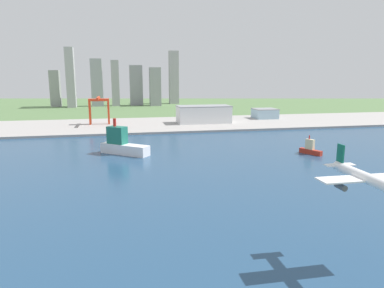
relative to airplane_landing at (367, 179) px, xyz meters
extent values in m
plane|color=#557546|center=(-34.90, 173.37, -32.14)|extent=(2400.00, 2400.00, 0.00)
cube|color=navy|center=(-34.90, 113.37, -32.06)|extent=(840.00, 360.00, 0.15)
cube|color=#A19C98|center=(-34.90, 363.37, -30.89)|extent=(840.00, 140.00, 2.50)
cylinder|color=white|center=(0.00, 0.23, 0.11)|extent=(4.00, 32.50, 3.57)
cube|color=white|center=(0.02, 1.86, -0.42)|extent=(30.51, 7.54, 0.50)
cube|color=#0C5947|center=(0.20, 14.84, 4.04)|extent=(0.55, 3.90, 8.56)
cube|color=white|center=(0.20, 14.84, 0.82)|extent=(11.00, 3.71, 0.36)
cylinder|color=#4C4F54|center=(-8.51, 1.00, -2.39)|extent=(2.02, 4.57, 1.96)
cube|color=white|center=(-72.91, 196.93, -27.80)|extent=(40.32, 35.27, 8.37)
cube|color=#1E6B59|center=(-78.78, 201.64, -16.47)|extent=(17.67, 16.62, 14.30)
cylinder|color=red|center=(-80.47, 203.00, -5.97)|extent=(2.52, 2.52, 6.69)
cube|color=#B22D1E|center=(78.20, 165.74, -30.00)|extent=(12.15, 19.64, 3.97)
cube|color=beige|center=(77.74, 166.67, -23.83)|extent=(6.03, 7.87, 8.37)
cylinder|color=red|center=(77.31, 167.57, -18.05)|extent=(0.92, 0.92, 3.18)
cube|color=red|center=(-112.77, 369.92, -14.71)|extent=(2.20, 2.20, 29.85)
cube|color=red|center=(-89.51, 369.92, -14.71)|extent=(2.20, 2.20, 29.85)
cube|color=red|center=(-112.77, 377.92, -14.71)|extent=(2.20, 2.20, 29.85)
cube|color=red|center=(-89.51, 377.92, -14.71)|extent=(2.20, 2.20, 29.85)
cube|color=red|center=(-101.14, 373.92, 1.62)|extent=(25.66, 10.00, 2.80)
cube|color=red|center=(-101.14, 363.76, 4.42)|extent=(2.60, 40.60, 2.60)
cube|color=white|center=(33.67, 359.65, -18.88)|extent=(69.10, 33.08, 21.51)
cube|color=gray|center=(33.67, 359.65, -7.52)|extent=(70.49, 33.74, 1.20)
cube|color=#99BCD1|center=(133.47, 389.57, -23.12)|extent=(31.83, 30.04, 13.03)
cube|color=gray|center=(133.47, 389.57, -16.00)|extent=(32.46, 30.64, 1.20)
cube|color=#959795|center=(-203.89, 690.33, 5.32)|extent=(19.58, 21.97, 74.92)
cube|color=#A6A4AC|center=(-168.92, 664.48, 27.67)|extent=(16.42, 23.04, 119.61)
cube|color=#94979F|center=(-119.11, 682.87, 17.15)|extent=(23.60, 17.67, 98.58)
cube|color=#9F9EA4|center=(-81.11, 687.80, 15.94)|extent=(16.20, 19.02, 96.15)
cube|color=gray|center=(-37.06, 690.63, 10.87)|extent=(27.24, 17.00, 86.01)
cube|color=#94969C|center=(2.32, 673.58, 8.40)|extent=(23.13, 27.14, 81.07)
cube|color=#A3A0A7|center=(50.70, 722.95, 27.35)|extent=(20.54, 21.89, 118.97)
camera|label=1|loc=(-76.93, -94.82, 32.45)|focal=33.06mm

